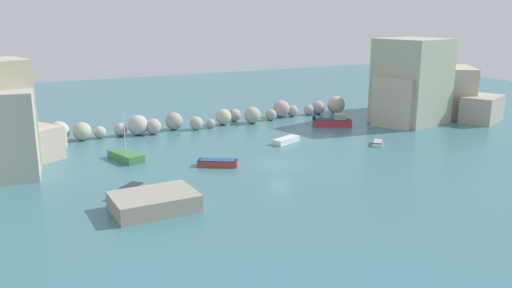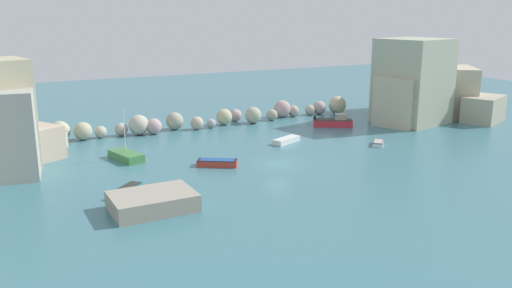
# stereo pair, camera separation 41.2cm
# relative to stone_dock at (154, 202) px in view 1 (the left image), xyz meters

# --- Properties ---
(cove_water) EXTENTS (160.00, 160.00, 0.00)m
(cove_water) POSITION_rel_stone_dock_xyz_m (15.13, 6.60, -0.69)
(cove_water) COLOR #3E747F
(cove_water) RESTS_ON ground
(cliff_headland_right) EXTENTS (19.97, 18.90, 11.66)m
(cliff_headland_right) POSITION_rel_stone_dock_xyz_m (45.00, 18.20, 3.95)
(cliff_headland_right) COLOR #AAA18B
(cliff_headland_right) RESTS_ON ground
(rock_breakwater) EXTENTS (42.80, 4.45, 2.68)m
(rock_breakwater) POSITION_rel_stone_dock_xyz_m (16.92, 26.95, 0.42)
(rock_breakwater) COLOR #B3B593
(rock_breakwater) RESTS_ON ground
(stone_dock) EXTENTS (6.52, 4.69, 1.39)m
(stone_dock) POSITION_rel_stone_dock_xyz_m (0.00, 0.00, 0.00)
(stone_dock) COLOR #9E9684
(stone_dock) RESTS_ON ground
(moored_boat_0) EXTENTS (5.42, 4.21, 1.75)m
(moored_boat_0) POSITION_rel_stone_dock_xyz_m (30.94, 19.26, -0.08)
(moored_boat_0) COLOR red
(moored_boat_0) RESTS_ON cove_water
(moored_boat_1) EXTENTS (3.15, 3.09, 0.69)m
(moored_boat_1) POSITION_rel_stone_dock_xyz_m (-0.97, 4.46, -0.35)
(moored_boat_1) COLOR teal
(moored_boat_1) RESTS_ON cove_water
(moored_boat_2) EXTENTS (3.07, 4.89, 5.37)m
(moored_boat_2) POSITION_rel_stone_dock_xyz_m (1.61, 15.44, -0.26)
(moored_boat_2) COLOR #407E42
(moored_boat_2) RESTS_ON cove_water
(moored_boat_3) EXTENTS (2.53, 2.59, 0.50)m
(moored_boat_3) POSITION_rel_stone_dock_xyz_m (29.42, 8.19, -0.43)
(moored_boat_3) COLOR white
(moored_boat_3) RESTS_ON cove_water
(moored_boat_4) EXTENTS (4.14, 3.29, 0.68)m
(moored_boat_4) POSITION_rel_stone_dock_xyz_m (9.29, 8.90, -0.34)
(moored_boat_4) COLOR #BD3A29
(moored_boat_4) RESTS_ON cove_water
(moored_boat_5) EXTENTS (4.08, 2.72, 0.63)m
(moored_boat_5) POSITION_rel_stone_dock_xyz_m (20.43, 14.09, -0.38)
(moored_boat_5) COLOR white
(moored_boat_5) RESTS_ON cove_water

